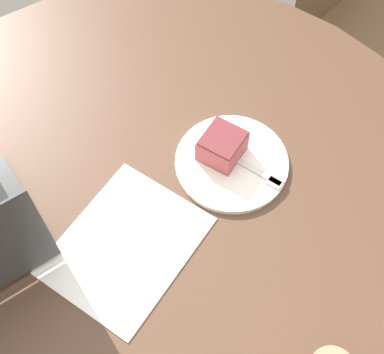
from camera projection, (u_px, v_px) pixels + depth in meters
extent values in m
plane|color=#4C4742|center=(166.00, 314.00, 1.64)|extent=(12.00, 12.00, 0.00)
cylinder|color=#4C3323|center=(166.00, 313.00, 1.63)|extent=(0.46, 0.46, 0.02)
cylinder|color=#4C3323|center=(160.00, 275.00, 1.34)|extent=(0.10, 0.10, 0.65)
cylinder|color=#4C3323|center=(151.00, 215.00, 1.05)|extent=(1.32, 1.32, 0.03)
cube|color=brown|center=(381.00, 44.00, 1.62)|extent=(0.48, 0.48, 0.02)
cube|color=brown|center=(378.00, 158.00, 1.68)|extent=(0.04, 0.04, 0.42)
cube|color=brown|center=(346.00, 32.00, 1.95)|extent=(0.04, 0.04, 0.42)
cube|color=brown|center=(281.00, 93.00, 1.81)|extent=(0.04, 0.04, 0.42)
cube|color=white|center=(126.00, 245.00, 1.00)|extent=(0.34, 0.30, 0.00)
cylinder|color=silver|center=(232.00, 163.00, 1.08)|extent=(0.23, 0.23, 0.01)
cube|color=#B74C51|center=(222.00, 146.00, 1.07)|extent=(0.10, 0.10, 0.05)
cube|color=maroon|center=(223.00, 138.00, 1.04)|extent=(0.10, 0.10, 0.00)
cube|color=silver|center=(244.00, 164.00, 1.07)|extent=(0.06, 0.17, 0.00)
cube|color=silver|center=(275.00, 182.00, 1.05)|extent=(0.03, 0.03, 0.00)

